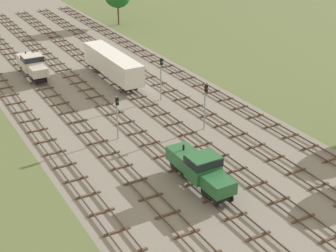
{
  "coord_description": "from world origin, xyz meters",
  "views": [
    {
      "loc": [
        -24.45,
        9.95,
        24.9
      ],
      "look_at": [
        0.0,
        52.72,
        1.5
      ],
      "focal_mm": 54.83,
      "sensor_mm": 36.0,
      "label": 1
    }
  ],
  "objects_px": {
    "freight_boxcar_centre_near": "(113,63)",
    "signal_post_near": "(161,73)",
    "signal_post_nearest": "(205,101)",
    "signal_post_mid": "(117,112)",
    "shunter_loco_left_mid": "(32,64)",
    "shunter_loco_centre_left_nearest": "(200,168)"
  },
  "relations": [
    {
      "from": "shunter_loco_left_mid",
      "to": "signal_post_nearest",
      "type": "distance_m",
      "value": 28.63
    },
    {
      "from": "shunter_loco_left_mid",
      "to": "signal_post_mid",
      "type": "xyz_separation_m",
      "value": [
        2.34,
        -23.52,
        1.13
      ]
    },
    {
      "from": "shunter_loco_left_mid",
      "to": "freight_boxcar_centre_near",
      "type": "bearing_deg",
      "value": -35.31
    },
    {
      "from": "shunter_loco_centre_left_nearest",
      "to": "freight_boxcar_centre_near",
      "type": "relative_size",
      "value": 0.6
    },
    {
      "from": "shunter_loco_left_mid",
      "to": "signal_post_near",
      "type": "height_order",
      "value": "signal_post_near"
    },
    {
      "from": "shunter_loco_centre_left_nearest",
      "to": "shunter_loco_left_mid",
      "type": "distance_m",
      "value": 36.29
    },
    {
      "from": "signal_post_nearest",
      "to": "freight_boxcar_centre_near",
      "type": "bearing_deg",
      "value": 96.83
    },
    {
      "from": "freight_boxcar_centre_near",
      "to": "signal_post_nearest",
      "type": "relative_size",
      "value": 2.58
    },
    {
      "from": "shunter_loco_centre_left_nearest",
      "to": "signal_post_nearest",
      "type": "height_order",
      "value": "signal_post_nearest"
    },
    {
      "from": "shunter_loco_left_mid",
      "to": "signal_post_nearest",
      "type": "xyz_separation_m",
      "value": [
        11.69,
        -26.1,
        1.44
      ]
    },
    {
      "from": "signal_post_near",
      "to": "signal_post_mid",
      "type": "bearing_deg",
      "value": -141.95
    },
    {
      "from": "signal_post_nearest",
      "to": "shunter_loco_centre_left_nearest",
      "type": "bearing_deg",
      "value": -125.34
    },
    {
      "from": "signal_post_mid",
      "to": "freight_boxcar_centre_near",
      "type": "bearing_deg",
      "value": 67.44
    },
    {
      "from": "signal_post_nearest",
      "to": "signal_post_near",
      "type": "xyz_separation_m",
      "value": [
        0.0,
        9.9,
        0.09
      ]
    },
    {
      "from": "signal_post_nearest",
      "to": "shunter_loco_left_mid",
      "type": "bearing_deg",
      "value": 114.12
    },
    {
      "from": "shunter_loco_left_mid",
      "to": "signal_post_nearest",
      "type": "relative_size",
      "value": 1.56
    },
    {
      "from": "shunter_loco_left_mid",
      "to": "signal_post_nearest",
      "type": "height_order",
      "value": "signal_post_nearest"
    },
    {
      "from": "freight_boxcar_centre_near",
      "to": "shunter_loco_centre_left_nearest",
      "type": "bearing_deg",
      "value": -99.06
    },
    {
      "from": "freight_boxcar_centre_near",
      "to": "signal_post_near",
      "type": "height_order",
      "value": "signal_post_near"
    },
    {
      "from": "shunter_loco_centre_left_nearest",
      "to": "signal_post_mid",
      "type": "xyz_separation_m",
      "value": [
        -2.34,
        12.47,
        1.13
      ]
    },
    {
      "from": "signal_post_nearest",
      "to": "signal_post_mid",
      "type": "xyz_separation_m",
      "value": [
        -9.35,
        2.58,
        -0.31
      ]
    },
    {
      "from": "freight_boxcar_centre_near",
      "to": "signal_post_near",
      "type": "xyz_separation_m",
      "value": [
        2.33,
        -9.57,
        1.09
      ]
    }
  ]
}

